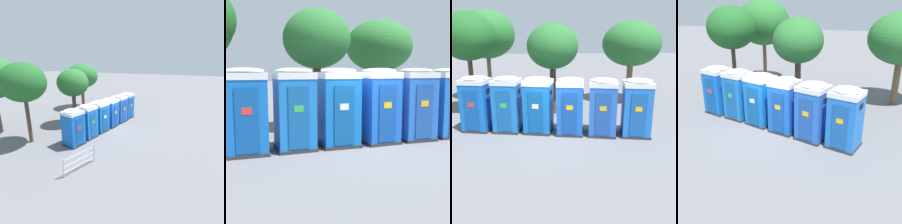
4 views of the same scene
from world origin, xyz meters
TOP-DOWN VIEW (x-y plane):
  - ground_plane at (0.00, 0.00)m, footprint 120.00×120.00m
  - portapotty_0 at (-3.48, 1.06)m, footprint 1.45×1.43m
  - portapotty_1 at (-2.05, 0.81)m, footprint 1.39×1.40m
  - portapotty_2 at (-0.63, 0.52)m, footprint 1.47×1.44m
  - portapotty_3 at (0.78, 0.20)m, footprint 1.35×1.37m
  - portapotty_4 at (2.19, -0.09)m, footprint 1.45×1.44m
  - portapotty_5 at (3.63, -0.31)m, footprint 1.45×1.42m
  - street_tree_0 at (5.39, 5.96)m, footprint 3.74×3.74m
  - street_tree_1 at (0.18, 3.54)m, footprint 2.77×2.77m
  - street_tree_2 at (-4.39, 4.13)m, footprint 2.96×2.96m
  - street_tree_3 at (-4.06, 7.81)m, footprint 3.77×3.77m

SIDE VIEW (x-z plane):
  - ground_plane at x=0.00m, z-range 0.00..0.00m
  - portapotty_5 at x=3.63m, z-range 0.01..2.55m
  - portapotty_2 at x=-0.63m, z-range 0.01..2.55m
  - portapotty_0 at x=-3.48m, z-range 0.01..2.55m
  - portapotty_4 at x=2.19m, z-range 0.01..2.55m
  - portapotty_1 at x=-2.05m, z-range 0.01..2.55m
  - portapotty_3 at x=0.78m, z-range 0.01..2.55m
  - street_tree_1 at x=0.18m, z-range 1.22..6.17m
  - street_tree_0 at x=5.39m, z-range 1.16..6.41m
  - street_tree_2 at x=-4.39m, z-range 1.45..7.00m
  - street_tree_3 at x=-4.06m, z-range 1.38..7.38m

